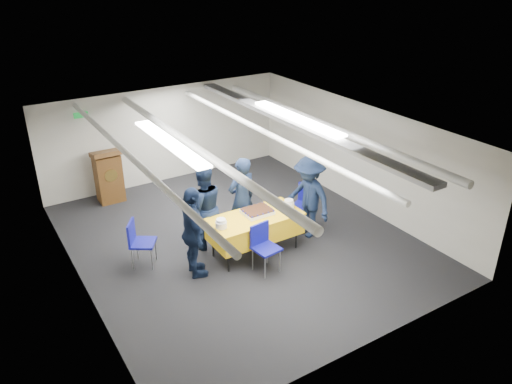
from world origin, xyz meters
TOP-DOWN VIEW (x-y plane):
  - ground at (0.00, 0.00)m, footprint 7.00×7.00m
  - room_shell at (0.09, 0.41)m, footprint 6.00×7.00m
  - serving_table at (0.02, -0.56)m, footprint 1.71×0.82m
  - sheet_cake at (0.10, -0.50)m, footprint 0.54×0.42m
  - plate_stack_left at (-0.71, -0.61)m, footprint 0.20×0.20m
  - plate_stack_right at (0.73, -0.61)m, footprint 0.20×0.20m
  - podium at (-1.60, 3.05)m, footprint 0.62×0.53m
  - chair_near at (-0.15, -1.09)m, footprint 0.47×0.47m
  - chair_right at (1.46, -0.17)m, footprint 0.57×0.57m
  - chair_left at (-1.96, 0.20)m, footprint 0.58×0.58m
  - sailor_a at (0.10, 0.06)m, footprint 0.65×0.47m
  - sailor_b at (-0.68, 0.15)m, footprint 0.89×0.74m
  - sailor_c at (-1.24, -0.61)m, footprint 0.59×1.04m
  - sailor_d at (1.25, -0.54)m, footprint 0.75×1.14m

SIDE VIEW (x-z plane):
  - ground at x=0.00m, z-range 0.00..0.00m
  - chair_near at x=-0.15m, z-range 0.10..0.97m
  - chair_right at x=1.46m, z-range 0.10..0.97m
  - chair_left at x=-1.96m, z-range 0.10..0.97m
  - serving_table at x=0.02m, z-range 0.17..0.94m
  - podium at x=-1.60m, z-range -0.01..1.24m
  - sheet_cake at x=0.10m, z-range 0.77..0.86m
  - sailor_d at x=1.25m, z-range 0.00..1.66m
  - sailor_c at x=-1.24m, z-range 0.00..1.66m
  - sailor_b at x=-0.68m, z-range 0.00..1.67m
  - sailor_a at x=0.10m, z-range 0.00..1.68m
  - plate_stack_right at x=0.73m, z-range 0.76..0.93m
  - plate_stack_left at x=-0.71m, z-range 0.76..0.93m
  - room_shell at x=0.09m, z-range 0.66..2.96m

